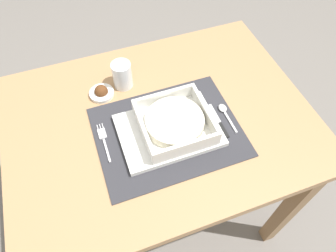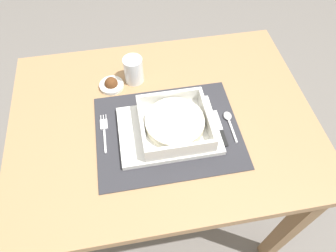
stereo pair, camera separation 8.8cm
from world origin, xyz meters
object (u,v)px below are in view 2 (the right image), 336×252
spoon (229,119)px  drinking_glass (134,71)px  dining_table (163,138)px  porridge_bowl (175,124)px  condiment_saucer (111,84)px  fork (104,130)px  butter_knife (221,130)px

spoon → drinking_glass: 0.34m
dining_table → drinking_glass: bearing=111.2°
porridge_bowl → condiment_saucer: 0.27m
drinking_glass → condiment_saucer: 0.08m
spoon → porridge_bowl: bearing=-180.0°
condiment_saucer → drinking_glass: bearing=13.0°
drinking_glass → fork: bearing=-120.1°
drinking_glass → spoon: bearing=-40.0°
butter_knife → drinking_glass: size_ratio=1.45×
porridge_bowl → drinking_glass: bearing=111.8°
butter_knife → drinking_glass: 0.34m
fork → butter_knife: 0.34m
porridge_bowl → butter_knife: (0.13, -0.02, -0.03)m
dining_table → drinking_glass: size_ratio=10.32×
condiment_saucer → dining_table: bearing=-46.8°
fork → drinking_glass: 0.22m
condiment_saucer → fork: bearing=-101.0°
dining_table → spoon: 0.23m
spoon → drinking_glass: drinking_glass is taller
porridge_bowl → butter_knife: size_ratio=1.51×
porridge_bowl → fork: porridge_bowl is taller
spoon → condiment_saucer: 0.39m
dining_table → butter_knife: bearing=-26.9°
porridge_bowl → spoon: porridge_bowl is taller
dining_table → fork: 0.21m
porridge_bowl → spoon: 0.17m
spoon → condiment_saucer: (-0.34, 0.20, 0.00)m
porridge_bowl → condiment_saucer: (-0.17, 0.21, -0.03)m
dining_table → fork: size_ratio=6.82×
dining_table → porridge_bowl: bearing=-66.5°
drinking_glass → condiment_saucer: bearing=-167.0°
dining_table → condiment_saucer: (-0.14, 0.15, 0.12)m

